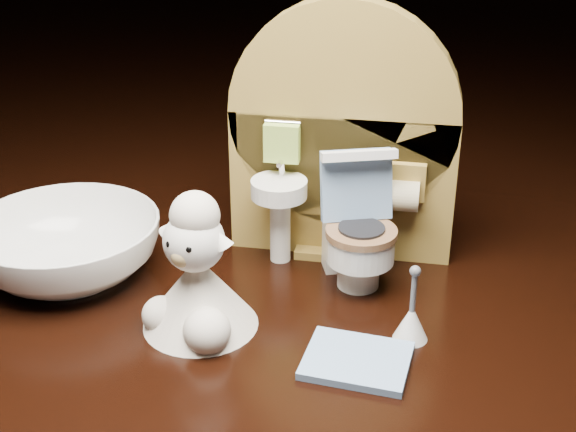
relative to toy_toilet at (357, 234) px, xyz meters
name	(u,v)px	position (x,y,z in m)	size (l,w,h in m)	color
backdrop_panel	(341,148)	(-0.01, 0.03, 0.04)	(0.13, 0.05, 0.15)	olive
toy_toilet	(357,234)	(0.00, 0.00, 0.00)	(0.05, 0.05, 0.08)	white
bath_mat	(357,361)	(0.01, -0.08, -0.03)	(0.05, 0.04, 0.00)	#779BC6
toilet_brush	(411,320)	(0.03, -0.05, -0.02)	(0.02, 0.02, 0.04)	white
plush_lamb	(197,282)	(-0.07, -0.06, 0.00)	(0.06, 0.06, 0.08)	silver
ceramic_bowl	(67,247)	(-0.16, -0.02, -0.01)	(0.11, 0.11, 0.03)	white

